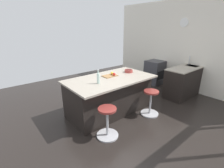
# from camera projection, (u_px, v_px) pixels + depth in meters

# --- Properties ---
(ground_plane) EXTENTS (7.68, 7.68, 0.00)m
(ground_plane) POSITION_uv_depth(u_px,v_px,m) (116.00, 112.00, 4.11)
(ground_plane) COLOR black
(interior_partition_left) EXTENTS (0.15, 5.67, 2.92)m
(interior_partition_left) POSITION_uv_depth(u_px,v_px,m) (183.00, 46.00, 5.38)
(interior_partition_left) COLOR silver
(interior_partition_left) RESTS_ON ground_plane
(sink_cabinet) EXTENTS (1.85, 0.60, 1.19)m
(sink_cabinet) POSITION_uv_depth(u_px,v_px,m) (188.00, 80.00, 5.15)
(sink_cabinet) COLOR black
(sink_cabinet) RESTS_ON ground_plane
(oven_range) EXTENTS (0.60, 0.61, 0.88)m
(oven_range) POSITION_uv_depth(u_px,v_px,m) (155.00, 72.00, 6.08)
(oven_range) COLOR #38383D
(oven_range) RESTS_ON ground_plane
(kitchen_island) EXTENTS (2.13, 1.18, 0.91)m
(kitchen_island) POSITION_uv_depth(u_px,v_px,m) (110.00, 95.00, 4.04)
(kitchen_island) COLOR black
(kitchen_island) RESTS_ON ground_plane
(stool_by_window) EXTENTS (0.44, 0.44, 0.63)m
(stool_by_window) POSITION_uv_depth(u_px,v_px,m) (150.00, 103.00, 3.94)
(stool_by_window) COLOR #B7B7BC
(stool_by_window) RESTS_ON ground_plane
(stool_middle) EXTENTS (0.44, 0.44, 0.63)m
(stool_middle) POSITION_uv_depth(u_px,v_px,m) (107.00, 123.00, 3.14)
(stool_middle) COLOR #B7B7BC
(stool_middle) RESTS_ON ground_plane
(cutting_board) EXTENTS (0.36, 0.24, 0.02)m
(cutting_board) POSITION_uv_depth(u_px,v_px,m) (110.00, 76.00, 4.01)
(cutting_board) COLOR olive
(cutting_board) RESTS_ON kitchen_island
(apple_yellow) EXTENTS (0.08, 0.08, 0.08)m
(apple_yellow) POSITION_uv_depth(u_px,v_px,m) (112.00, 73.00, 4.05)
(apple_yellow) COLOR gold
(apple_yellow) RESTS_ON cutting_board
(apple_red) EXTENTS (0.07, 0.07, 0.07)m
(apple_red) POSITION_uv_depth(u_px,v_px,m) (114.00, 74.00, 3.97)
(apple_red) COLOR red
(apple_red) RESTS_ON cutting_board
(water_bottle) EXTENTS (0.06, 0.06, 0.31)m
(water_bottle) POSITION_uv_depth(u_px,v_px,m) (98.00, 78.00, 3.46)
(water_bottle) COLOR silver
(water_bottle) RESTS_ON kitchen_island
(fruit_bowl) EXTENTS (0.22, 0.22, 0.07)m
(fruit_bowl) POSITION_uv_depth(u_px,v_px,m) (129.00, 71.00, 4.33)
(fruit_bowl) COLOR #993833
(fruit_bowl) RESTS_ON kitchen_island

